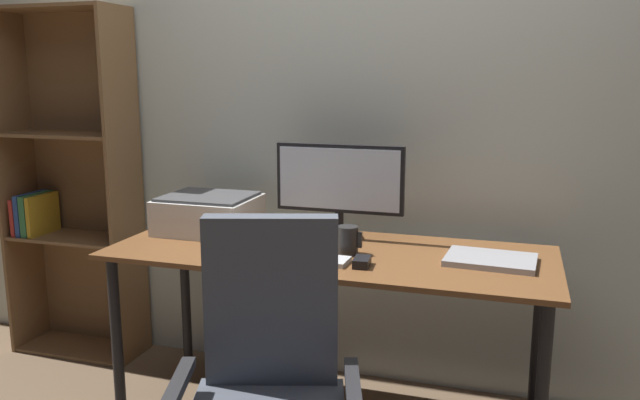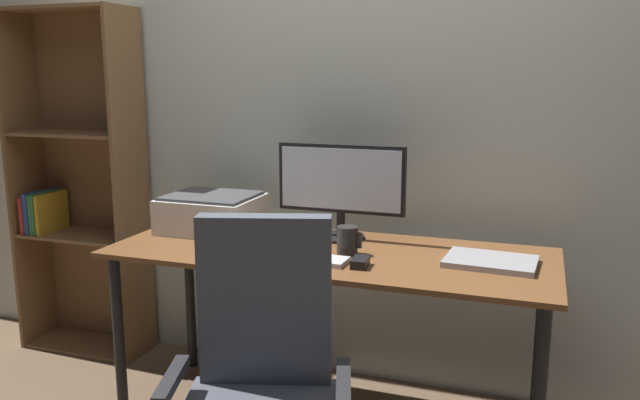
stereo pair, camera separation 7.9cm
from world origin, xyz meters
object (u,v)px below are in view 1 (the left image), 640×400
Objects in this scene: desk at (329,270)px; coffee_mug at (348,240)px; printer at (209,213)px; bookshelf at (72,188)px; laptop at (491,260)px; keyboard at (310,259)px; mouse at (362,262)px; monitor at (339,185)px.

desk is 15.79× the size of coffee_mug.
bookshelf is at bearing 167.13° from printer.
bookshelf is (-0.87, 0.20, 0.03)m from printer.
laptop is at bearing 1.75° from desk.
coffee_mug is 0.06× the size of bookshelf.
keyboard is 3.02× the size of mouse.
bookshelf is (-1.46, 0.33, 0.19)m from desk.
desk is 4.32× the size of printer.
printer is at bearing 178.20° from laptop.
laptop is at bearing 5.07° from coffee_mug.
printer is at bearing -12.87° from bookshelf.
desk is 1.51m from bookshelf.
monitor is at bearing 90.43° from keyboard.
mouse is at bearing -21.59° from printer.
desk is at bearing -85.64° from monitor.
laptop is 0.18× the size of bookshelf.
coffee_mug is (0.10, -0.22, -0.17)m from monitor.
bookshelf reaches higher than printer.
printer is 0.89m from bookshelf.
coffee_mug reaches higher than desk.
laptop is (0.44, 0.18, -0.01)m from mouse.
bookshelf reaches higher than coffee_mug.
monitor is 0.60m from printer.
coffee_mug is at bearing -18.87° from desk.
laptop is 0.80× the size of printer.
monitor is 4.95× the size of coffee_mug.
mouse is at bearing -43.95° from desk.
mouse is at bearing -153.50° from laptop.
desk is 0.63m from printer.
monitor is 0.30m from coffee_mug.
keyboard is at bearing -91.85° from monitor.
mouse is 0.88× the size of coffee_mug.
laptop reaches higher than keyboard.
desk is at bearing -12.91° from bookshelf.
monitor is at bearing 113.64° from coffee_mug.
monitor is at bearing 94.36° from desk.
printer is at bearing 166.28° from coffee_mug.
bookshelf reaches higher than desk.
mouse is 0.06× the size of bookshelf.
coffee_mug is (-0.09, 0.14, 0.04)m from mouse.
coffee_mug is 0.69m from printer.
mouse is at bearing -62.60° from monitor.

